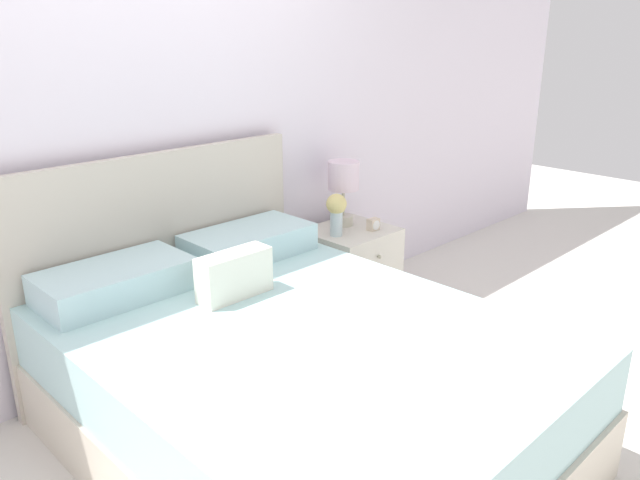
{
  "coord_description": "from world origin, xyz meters",
  "views": [
    {
      "loc": [
        -1.51,
        -2.68,
        1.71
      ],
      "look_at": [
        0.58,
        -0.57,
        0.68
      ],
      "focal_mm": 35.0,
      "sensor_mm": 36.0,
      "label": 1
    }
  ],
  "objects_px": {
    "bed": "(287,377)",
    "flower_vase": "(337,210)",
    "nightstand": "(350,270)",
    "table_lamp": "(344,182)",
    "alarm_clock": "(373,224)"
  },
  "relations": [
    {
      "from": "nightstand",
      "to": "flower_vase",
      "type": "distance_m",
      "value": 0.45
    },
    {
      "from": "alarm_clock",
      "to": "table_lamp",
      "type": "bearing_deg",
      "value": 104.6
    },
    {
      "from": "table_lamp",
      "to": "alarm_clock",
      "type": "relative_size",
      "value": 5.45
    },
    {
      "from": "flower_vase",
      "to": "alarm_clock",
      "type": "bearing_deg",
      "value": -20.34
    },
    {
      "from": "nightstand",
      "to": "table_lamp",
      "type": "xyz_separation_m",
      "value": [
        0.04,
        0.1,
        0.54
      ]
    },
    {
      "from": "bed",
      "to": "flower_vase",
      "type": "bearing_deg",
      "value": 34.32
    },
    {
      "from": "flower_vase",
      "to": "alarm_clock",
      "type": "height_order",
      "value": "flower_vase"
    },
    {
      "from": "flower_vase",
      "to": "bed",
      "type": "bearing_deg",
      "value": -145.68
    },
    {
      "from": "flower_vase",
      "to": "nightstand",
      "type": "bearing_deg",
      "value": 7.28
    },
    {
      "from": "table_lamp",
      "to": "alarm_clock",
      "type": "distance_m",
      "value": 0.32
    },
    {
      "from": "bed",
      "to": "flower_vase",
      "type": "distance_m",
      "value": 1.29
    },
    {
      "from": "nightstand",
      "to": "alarm_clock",
      "type": "height_order",
      "value": "alarm_clock"
    },
    {
      "from": "flower_vase",
      "to": "table_lamp",
      "type": "bearing_deg",
      "value": 32.87
    },
    {
      "from": "nightstand",
      "to": "bed",
      "type": "bearing_deg",
      "value": -148.48
    },
    {
      "from": "nightstand",
      "to": "table_lamp",
      "type": "height_order",
      "value": "table_lamp"
    }
  ]
}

